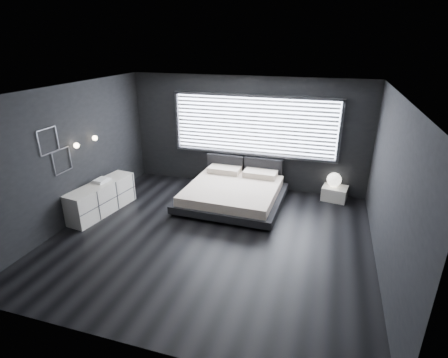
% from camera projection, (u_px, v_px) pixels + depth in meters
% --- Properties ---
extents(room, '(6.04, 6.00, 2.80)m').
position_uv_depth(room, '(210.00, 170.00, 6.30)').
color(room, black).
rests_on(room, ground).
extents(window, '(4.14, 0.09, 1.52)m').
position_uv_depth(window, '(254.00, 126.00, 8.56)').
color(window, white).
rests_on(window, ground).
extents(headboard, '(1.96, 0.16, 0.52)m').
position_uv_depth(headboard, '(244.00, 166.00, 8.96)').
color(headboard, black).
rests_on(headboard, ground).
extents(sconce_near, '(0.18, 0.11, 0.11)m').
position_uv_depth(sconce_near, '(76.00, 145.00, 7.06)').
color(sconce_near, silver).
rests_on(sconce_near, ground).
extents(sconce_far, '(0.18, 0.11, 0.11)m').
position_uv_depth(sconce_far, '(95.00, 138.00, 7.59)').
color(sconce_far, silver).
rests_on(sconce_far, ground).
extents(wall_art_upper, '(0.01, 0.48, 0.48)m').
position_uv_depth(wall_art_upper, '(48.00, 141.00, 6.46)').
color(wall_art_upper, '#47474C').
rests_on(wall_art_upper, ground).
extents(wall_art_lower, '(0.01, 0.48, 0.48)m').
position_uv_depth(wall_art_lower, '(62.00, 161.00, 6.85)').
color(wall_art_lower, '#47474C').
rests_on(wall_art_lower, ground).
extents(bed, '(2.33, 2.23, 0.59)m').
position_uv_depth(bed, '(233.00, 192.00, 8.14)').
color(bed, black).
rests_on(bed, ground).
extents(nightstand, '(0.63, 0.55, 0.33)m').
position_uv_depth(nightstand, '(334.00, 193.00, 8.37)').
color(nightstand, white).
rests_on(nightstand, ground).
extents(orb_lamp, '(0.34, 0.34, 0.34)m').
position_uv_depth(orb_lamp, '(334.00, 180.00, 8.28)').
color(orb_lamp, white).
rests_on(orb_lamp, nightstand).
extents(dresser, '(0.72, 1.75, 0.68)m').
position_uv_depth(dresser, '(102.00, 198.00, 7.70)').
color(dresser, white).
rests_on(dresser, ground).
extents(book_stack, '(0.32, 0.39, 0.07)m').
position_uv_depth(book_stack, '(101.00, 180.00, 7.67)').
color(book_stack, white).
rests_on(book_stack, dresser).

